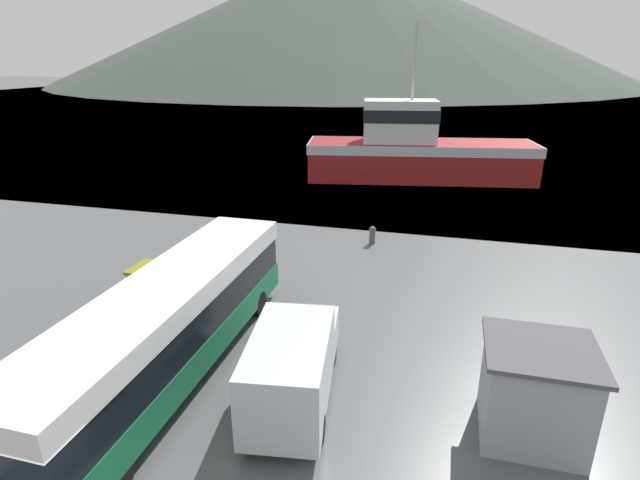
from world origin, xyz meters
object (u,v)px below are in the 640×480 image
at_px(delivery_van, 293,363).
at_px(storage_bin, 152,280).
at_px(fishing_boat, 416,150).
at_px(dock_kiosk, 535,392).
at_px(tour_bus, 170,323).

distance_m(delivery_van, storage_bin, 9.13).
bearing_deg(fishing_boat, dock_kiosk, 0.73).
bearing_deg(delivery_van, fishing_boat, 79.72).
bearing_deg(dock_kiosk, delivery_van, -177.26).
bearing_deg(dock_kiosk, fishing_boat, 100.40).
bearing_deg(storage_bin, delivery_van, -33.43).
bearing_deg(delivery_van, tour_bus, 167.24).
relative_size(fishing_boat, dock_kiosk, 6.68).
bearing_deg(tour_bus, delivery_van, -4.37).
relative_size(storage_bin, dock_kiosk, 0.57).
height_order(tour_bus, dock_kiosk, tour_bus).
relative_size(tour_bus, storage_bin, 8.00).
height_order(delivery_van, fishing_boat, fishing_boat).
height_order(storage_bin, dock_kiosk, dock_kiosk).
xyz_separation_m(tour_bus, storage_bin, (-3.69, 4.70, -1.15)).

